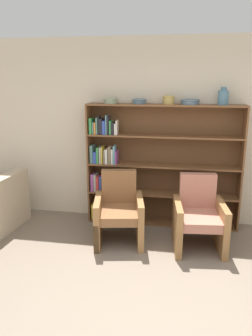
% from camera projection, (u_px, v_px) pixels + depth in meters
% --- Properties ---
extents(ground_plane, '(24.00, 24.00, 0.00)m').
position_uv_depth(ground_plane, '(153.00, 323.00, 2.98)').
color(ground_plane, '#7A6B5B').
extents(wall_back, '(12.00, 0.06, 2.75)m').
position_uv_depth(wall_back, '(170.00, 133.00, 4.89)').
color(wall_back, beige).
rests_on(wall_back, ground).
extents(bookshelf, '(2.25, 0.30, 1.81)m').
position_uv_depth(bookshelf, '(148.00, 167.00, 4.91)').
color(bookshelf, brown).
rests_on(bookshelf, ground).
extents(bowl_terracotta, '(0.21, 0.21, 0.08)m').
position_uv_depth(bowl_terracotta, '(111.00, 100.00, 4.72)').
color(bowl_terracotta, gray).
rests_on(bowl_terracotta, bookshelf).
extents(bowl_stoneware, '(0.22, 0.22, 0.07)m').
position_uv_depth(bowl_stoneware, '(139.00, 101.00, 4.66)').
color(bowl_stoneware, slate).
rests_on(bowl_stoneware, bookshelf).
extents(bowl_slate, '(0.18, 0.18, 0.12)m').
position_uv_depth(bowl_slate, '(169.00, 99.00, 4.58)').
color(bowl_slate, tan).
rests_on(bowl_slate, bookshelf).
extents(bowl_sage, '(0.27, 0.27, 0.07)m').
position_uv_depth(bowl_sage, '(190.00, 101.00, 4.54)').
color(bowl_sage, slate).
rests_on(bowl_sage, bookshelf).
extents(vase_tall, '(0.14, 0.14, 0.24)m').
position_uv_depth(vase_tall, '(223.00, 97.00, 4.45)').
color(vase_tall, slate).
rests_on(vase_tall, bookshelf).
extents(armchair_leather, '(0.75, 0.79, 0.94)m').
position_uv_depth(armchair_leather, '(119.00, 212.00, 4.44)').
color(armchair_leather, olive).
rests_on(armchair_leather, ground).
extents(armchair_cushioned, '(0.71, 0.74, 0.94)m').
position_uv_depth(armchair_cushioned, '(199.00, 217.00, 4.27)').
color(armchair_cushioned, olive).
rests_on(armchair_cushioned, ground).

